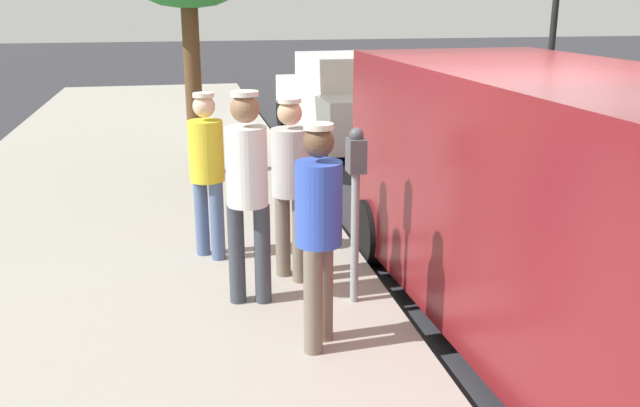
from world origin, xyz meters
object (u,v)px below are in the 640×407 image
(parked_van, at_px, (573,206))
(pedestrian_in_yellow, at_px, (207,166))
(pedestrian_in_blue, at_px, (319,223))
(parked_sedan_behind, at_px, (345,101))
(pedestrian_in_white, at_px, (247,184))
(pedestrian_in_gray, at_px, (290,178))
(parking_meter_near, at_px, (356,186))

(parked_van, bearing_deg, pedestrian_in_yellow, -38.61)
(pedestrian_in_blue, distance_m, parked_sedan_behind, 8.57)
(pedestrian_in_white, relative_size, parked_sedan_behind, 0.40)
(pedestrian_in_gray, bearing_deg, parked_sedan_behind, -107.50)
(pedestrian_in_yellow, bearing_deg, pedestrian_in_blue, 109.07)
(pedestrian_in_white, xyz_separation_m, parked_sedan_behind, (-2.62, -7.39, -0.45))
(parking_meter_near, bearing_deg, pedestrian_in_white, -11.10)
(pedestrian_in_blue, bearing_deg, parked_van, 177.42)
(pedestrian_in_blue, height_order, parked_sedan_behind, pedestrian_in_blue)
(pedestrian_in_yellow, relative_size, pedestrian_in_white, 0.91)
(pedestrian_in_blue, bearing_deg, pedestrian_in_gray, -90.41)
(pedestrian_in_blue, bearing_deg, pedestrian_in_white, -64.43)
(pedestrian_in_yellow, relative_size, parked_sedan_behind, 0.37)
(parking_meter_near, height_order, pedestrian_in_white, pedestrian_in_white)
(parking_meter_near, height_order, parked_van, parked_van)
(parking_meter_near, relative_size, parked_van, 0.29)
(pedestrian_in_yellow, relative_size, parked_van, 0.31)
(pedestrian_in_white, distance_m, parked_van, 2.56)
(pedestrian_in_gray, relative_size, parked_van, 0.32)
(pedestrian_in_white, height_order, parked_sedan_behind, pedestrian_in_white)
(pedestrian_in_gray, distance_m, pedestrian_in_white, 0.62)
(parking_meter_near, height_order, parked_sedan_behind, parking_meter_near)
(parked_van, relative_size, parked_sedan_behind, 1.17)
(parked_sedan_behind, bearing_deg, pedestrian_in_yellow, 65.03)
(pedestrian_in_blue, relative_size, parked_van, 0.32)
(pedestrian_in_white, bearing_deg, pedestrian_in_yellow, -76.24)
(pedestrian_in_white, bearing_deg, parked_van, 157.85)
(pedestrian_in_yellow, height_order, pedestrian_in_gray, pedestrian_in_gray)
(pedestrian_in_yellow, height_order, pedestrian_in_white, pedestrian_in_white)
(pedestrian_in_yellow, bearing_deg, parking_meter_near, 131.10)
(parked_van, xyz_separation_m, parked_sedan_behind, (-0.25, -8.36, -0.41))
(parked_van, bearing_deg, pedestrian_in_gray, -35.94)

